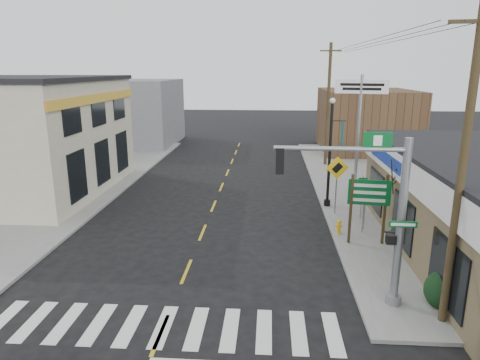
# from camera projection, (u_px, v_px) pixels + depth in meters

# --- Properties ---
(ground) EXTENTS (140.00, 140.00, 0.00)m
(ground) POSITION_uv_depth(u_px,v_px,m) (160.00, 335.00, 12.35)
(ground) COLOR black
(ground) RESTS_ON ground
(sidewalk_right) EXTENTS (6.00, 38.00, 0.13)m
(sidewalk_right) POSITION_uv_depth(u_px,v_px,m) (373.00, 203.00, 24.29)
(sidewalk_right) COLOR slate
(sidewalk_right) RESTS_ON ground
(sidewalk_left) EXTENTS (6.00, 38.00, 0.13)m
(sidewalk_left) POSITION_uv_depth(u_px,v_px,m) (66.00, 197.00, 25.48)
(sidewalk_left) COLOR slate
(sidewalk_left) RESTS_ON ground
(center_line) EXTENTS (0.12, 56.00, 0.01)m
(center_line) POSITION_uv_depth(u_px,v_px,m) (203.00, 232.00, 20.07)
(center_line) COLOR gold
(center_line) RESTS_ON ground
(crosswalk) EXTENTS (11.00, 2.20, 0.01)m
(crosswalk) POSITION_uv_depth(u_px,v_px,m) (163.00, 326.00, 12.74)
(crosswalk) COLOR silver
(crosswalk) RESTS_ON ground
(left_building) EXTENTS (12.00, 12.00, 6.80)m
(left_building) POSITION_uv_depth(u_px,v_px,m) (4.00, 138.00, 25.88)
(left_building) COLOR #B9B49A
(left_building) RESTS_ON ground
(bldg_distant_right) EXTENTS (8.00, 10.00, 5.60)m
(bldg_distant_right) POSITION_uv_depth(u_px,v_px,m) (366.00, 120.00, 39.81)
(bldg_distant_right) COLOR brown
(bldg_distant_right) RESTS_ON ground
(bldg_distant_left) EXTENTS (9.00, 10.00, 6.40)m
(bldg_distant_left) POSITION_uv_depth(u_px,v_px,m) (130.00, 112.00, 43.17)
(bldg_distant_left) COLOR slate
(bldg_distant_left) RESTS_ON ground
(traffic_signal_pole) EXTENTS (4.36, 0.37, 5.53)m
(traffic_signal_pole) POSITION_uv_depth(u_px,v_px,m) (381.00, 205.00, 13.00)
(traffic_signal_pole) COLOR gray
(traffic_signal_pole) RESTS_ON sidewalk_right
(guide_sign) EXTENTS (1.75, 0.14, 3.06)m
(guide_sign) POSITION_uv_depth(u_px,v_px,m) (369.00, 200.00, 18.01)
(guide_sign) COLOR #42341E
(guide_sign) RESTS_ON sidewalk_right
(fire_hydrant) EXTENTS (0.21, 0.21, 0.66)m
(fire_hydrant) POSITION_uv_depth(u_px,v_px,m) (339.00, 226.00, 19.53)
(fire_hydrant) COLOR gold
(fire_hydrant) RESTS_ON sidewalk_right
(ped_crossing_sign) EXTENTS (1.18, 0.08, 3.03)m
(ped_crossing_sign) POSITION_uv_depth(u_px,v_px,m) (337.00, 175.00, 21.82)
(ped_crossing_sign) COLOR gray
(ped_crossing_sign) RESTS_ON sidewalk_right
(lamp_post) EXTENTS (0.76, 0.60, 5.86)m
(lamp_post) POSITION_uv_depth(u_px,v_px,m) (331.00, 145.00, 22.74)
(lamp_post) COLOR black
(lamp_post) RESTS_ON sidewalk_right
(dance_center_sign) EXTENTS (3.29, 0.21, 6.98)m
(dance_center_sign) POSITION_uv_depth(u_px,v_px,m) (360.00, 103.00, 27.10)
(dance_center_sign) COLOR gray
(dance_center_sign) RESTS_ON sidewalk_right
(bare_tree) EXTENTS (2.12, 2.12, 4.23)m
(bare_tree) POSITION_uv_depth(u_px,v_px,m) (407.00, 169.00, 17.62)
(bare_tree) COLOR black
(bare_tree) RESTS_ON sidewalk_right
(shrub_front) EXTENTS (1.30, 1.30, 0.97)m
(shrub_front) POSITION_uv_depth(u_px,v_px,m) (445.00, 291.00, 13.56)
(shrub_front) COLOR #183514
(shrub_front) RESTS_ON sidewalk_right
(shrub_back) EXTENTS (1.00, 1.00, 0.75)m
(shrub_back) POSITION_uv_depth(u_px,v_px,m) (418.00, 221.00, 20.10)
(shrub_back) COLOR black
(shrub_back) RESTS_ON sidewalk_right
(utility_pole_near) EXTENTS (1.58, 0.24, 9.07)m
(utility_pole_near) POSITION_uv_depth(u_px,v_px,m) (462.00, 170.00, 11.68)
(utility_pole_near) COLOR #4D361F
(utility_pole_near) RESTS_ON sidewalk_right
(utility_pole_far) EXTENTS (1.60, 0.24, 9.22)m
(utility_pole_far) POSITION_uv_depth(u_px,v_px,m) (328.00, 104.00, 32.67)
(utility_pole_far) COLOR #3C2F1C
(utility_pole_far) RESTS_ON sidewalk_right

